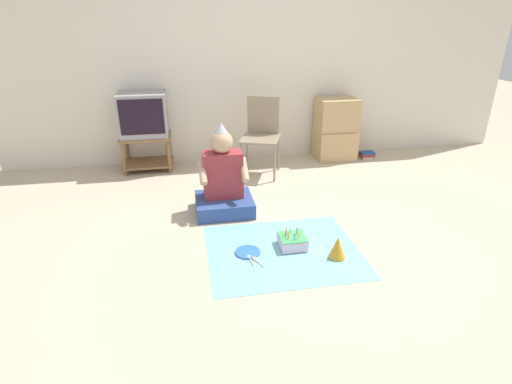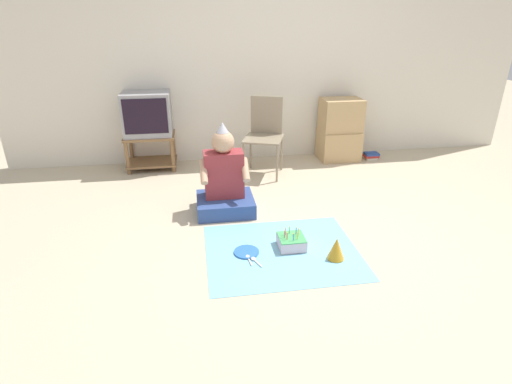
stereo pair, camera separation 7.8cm
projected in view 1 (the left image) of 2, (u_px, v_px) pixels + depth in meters
ground_plane at (323, 243)px, 3.24m from camera, size 16.00×16.00×0.00m
wall_back at (268, 54)px, 4.75m from camera, size 6.40×0.06×2.55m
tv_stand at (147, 149)px, 4.71m from camera, size 0.58×0.41×0.41m
tv at (143, 115)px, 4.54m from camera, size 0.54×0.40×0.49m
folding_chair at (262, 131)px, 4.51m from camera, size 0.53×0.53×0.86m
cardboard_box_stack at (335, 130)px, 5.02m from camera, size 0.49×0.40×0.76m
book_pile at (366, 155)px, 5.16m from camera, size 0.18×0.15×0.08m
person_seated at (223, 184)px, 3.67m from camera, size 0.52×0.45×0.84m
party_cloth at (283, 251)px, 3.12m from camera, size 1.18×0.98×0.01m
birthday_cake at (292, 241)px, 3.16m from camera, size 0.21×0.21×0.16m
party_hat_blue at (337, 247)px, 3.00m from camera, size 0.13×0.13×0.17m
paper_plate at (248, 252)px, 3.09m from camera, size 0.20×0.20×0.01m
plastic_spoon_near at (250, 258)px, 3.02m from camera, size 0.04×0.15×0.01m
plastic_spoon_far at (256, 260)px, 3.00m from camera, size 0.07×0.14×0.01m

